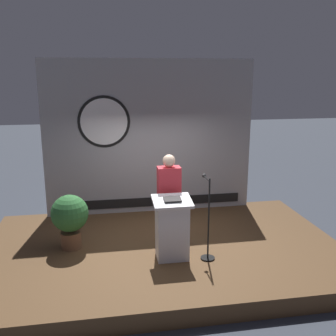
{
  "coord_description": "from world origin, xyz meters",
  "views": [
    {
      "loc": [
        -1.04,
        -6.45,
        3.36
      ],
      "look_at": [
        0.06,
        -0.11,
        1.77
      ],
      "focal_mm": 41.55,
      "sensor_mm": 36.0,
      "label": 1
    }
  ],
  "objects_px": {
    "podium": "(172,228)",
    "microphone_stand": "(208,231)",
    "speaker_person": "(169,200)",
    "potted_plant": "(70,217)"
  },
  "relations": [
    {
      "from": "podium",
      "to": "speaker_person",
      "type": "height_order",
      "value": "speaker_person"
    },
    {
      "from": "speaker_person",
      "to": "microphone_stand",
      "type": "relative_size",
      "value": 1.2
    },
    {
      "from": "speaker_person",
      "to": "potted_plant",
      "type": "relative_size",
      "value": 1.72
    },
    {
      "from": "speaker_person",
      "to": "microphone_stand",
      "type": "xyz_separation_m",
      "value": [
        0.55,
        -0.58,
        -0.37
      ]
    },
    {
      "from": "podium",
      "to": "microphone_stand",
      "type": "height_order",
      "value": "microphone_stand"
    },
    {
      "from": "podium",
      "to": "potted_plant",
      "type": "distance_m",
      "value": 1.84
    },
    {
      "from": "podium",
      "to": "microphone_stand",
      "type": "relative_size",
      "value": 0.76
    },
    {
      "from": "podium",
      "to": "speaker_person",
      "type": "distance_m",
      "value": 0.59
    },
    {
      "from": "microphone_stand",
      "to": "potted_plant",
      "type": "distance_m",
      "value": 2.42
    },
    {
      "from": "podium",
      "to": "potted_plant",
      "type": "xyz_separation_m",
      "value": [
        -1.7,
        0.69,
        0.06
      ]
    }
  ]
}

